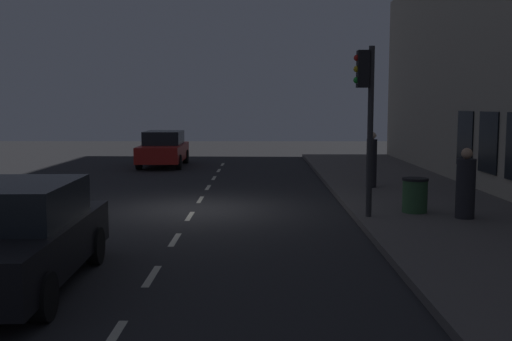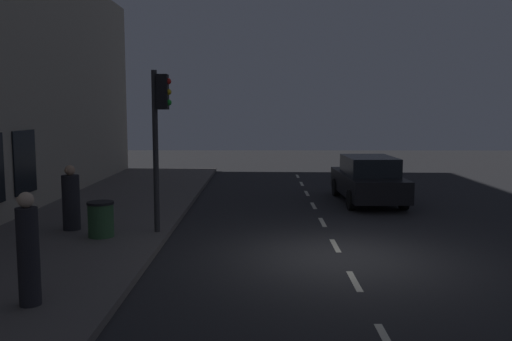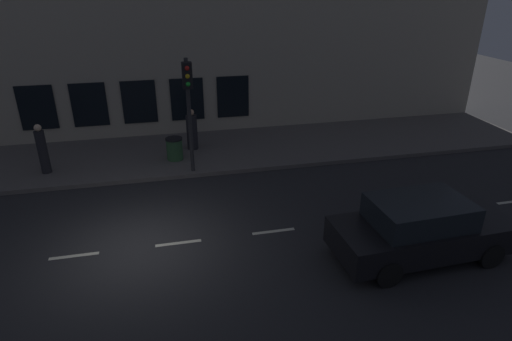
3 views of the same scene
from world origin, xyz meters
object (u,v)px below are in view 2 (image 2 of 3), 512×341
Objects in this scene: trash_bin at (101,219)px; parked_car_0 at (368,179)px; traffic_light at (160,121)px; pedestrian_0 at (28,252)px; pedestrian_1 at (71,201)px.

parked_car_0 is at bearing -142.92° from trash_bin.
pedestrian_0 is (1.11, 5.03, -1.90)m from traffic_light.
pedestrian_0 is (7.18, 10.07, 0.19)m from parked_car_0.
traffic_light reaches higher than trash_bin.
pedestrian_1 is at bearing -152.02° from parked_car_0.
pedestrian_1 is 1.94× the size of trash_bin.
trash_bin is at bearing 22.60° from traffic_light.
pedestrian_1 reaches higher than parked_car_0.
traffic_light is 3.05m from pedestrian_1.
traffic_light is 8.16m from parked_car_0.
parked_car_0 is (-6.07, -5.04, -2.09)m from traffic_light.
traffic_light is at bearing -153.99° from pedestrian_1.
pedestrian_1 is at bearing -38.10° from trash_bin.
parked_car_0 is 9.67m from pedestrian_1.
pedestrian_0 is at bearing 92.86° from trash_bin.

